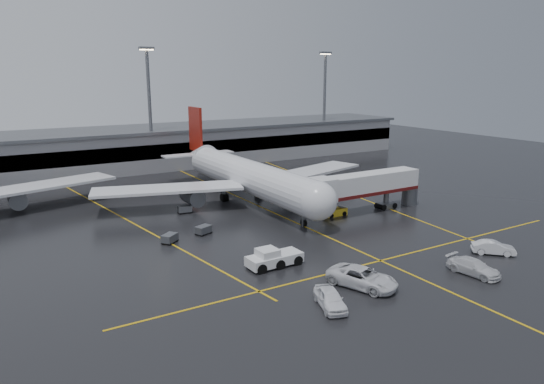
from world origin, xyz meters
TOP-DOWN VIEW (x-y plane):
  - ground at (0.00, 0.00)m, footprint 220.00×220.00m
  - apron_line_centre at (0.00, 0.00)m, footprint 0.25×90.00m
  - apron_line_stop at (0.00, -22.00)m, footprint 60.00×0.25m
  - apron_line_left at (-20.00, 10.00)m, footprint 9.99×69.35m
  - apron_line_right at (18.00, 10.00)m, footprint 7.57×69.64m
  - terminal at (0.00, 47.93)m, footprint 122.00×19.00m
  - light_mast_mid at (-5.00, 42.00)m, footprint 3.00×1.20m
  - light_mast_right at (40.00, 42.00)m, footprint 3.00×1.20m
  - main_airliner at (0.00, 9.70)m, footprint 48.80×45.60m
  - jet_bridge at (11.87, -6.00)m, footprint 19.90×3.40m
  - pushback_tractor at (-11.06, -17.23)m, footprint 6.14×2.70m
  - belt_loader at (6.89, -5.08)m, footprint 3.52×1.73m
  - service_van_a at (-6.39, -26.23)m, footprint 5.47×7.61m
  - service_van_b at (5.48, -29.81)m, footprint 2.93×5.77m
  - service_van_c at (12.50, -27.11)m, footprint 4.53×4.46m
  - service_van_d at (-11.74, -28.10)m, footprint 3.48×5.30m
  - baggage_cart_a at (-13.04, -3.16)m, footprint 2.35×1.97m
  - baggage_cart_b at (-17.95, -4.15)m, footprint 2.38×2.25m
  - baggage_cart_c at (-11.39, 7.59)m, footprint 2.13×1.52m

SIDE VIEW (x-z plane):
  - ground at x=0.00m, z-range 0.00..0.00m
  - apron_line_centre at x=0.00m, z-range 0.00..0.02m
  - apron_line_stop at x=0.00m, z-range 0.00..0.02m
  - apron_line_left at x=-20.00m, z-range 0.00..0.02m
  - apron_line_right at x=18.00m, z-range 0.00..0.02m
  - belt_loader at x=6.89m, z-range -0.56..1.64m
  - baggage_cart_a at x=-13.04m, z-range 0.07..1.19m
  - baggage_cart_b at x=-17.95m, z-range 0.07..1.19m
  - baggage_cart_c at x=-11.39m, z-range 0.07..1.19m
  - service_van_c at x=12.50m, z-range 0.00..1.55m
  - service_van_b at x=5.48m, z-range 0.00..1.61m
  - service_van_d at x=-11.74m, z-range 0.00..1.68m
  - pushback_tractor at x=-11.06m, z-range -0.22..1.96m
  - service_van_a at x=-6.39m, z-range 0.00..1.92m
  - jet_bridge at x=11.87m, z-range 0.91..6.96m
  - main_airliner at x=0.00m, z-range -2.84..11.26m
  - terminal at x=0.00m, z-range 0.02..8.62m
  - light_mast_mid at x=-5.00m, z-range 1.75..27.20m
  - light_mast_right at x=40.00m, z-range 1.75..27.20m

